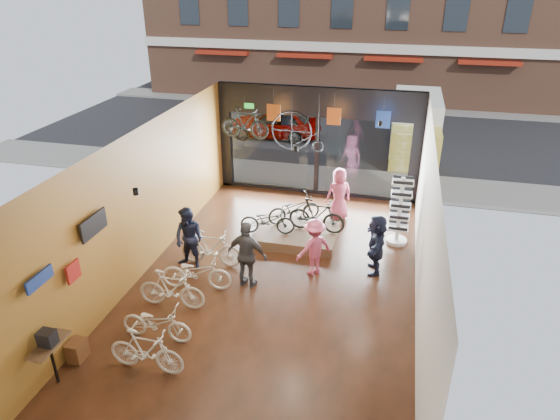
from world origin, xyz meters
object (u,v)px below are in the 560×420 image
(floor_bike_2, at_px, (156,323))
(penny_farthing, at_px, (300,133))
(display_platform, at_px, (296,235))
(customer_5, at_px, (376,244))
(floor_bike_1, at_px, (146,351))
(display_bike_left, at_px, (267,220))
(floor_bike_3, at_px, (171,289))
(display_bike_right, at_px, (294,209))
(floor_bike_4, at_px, (196,272))
(box_truck, at_px, (416,129))
(display_bike_mid, at_px, (317,216))
(customer_3, at_px, (314,247))
(customer_2, at_px, (247,255))
(floor_bike_5, at_px, (211,248))
(sunglasses_rack, at_px, (400,211))
(hung_bike, at_px, (245,123))
(customer_1, at_px, (189,239))
(customer_4, at_px, (339,194))
(street_car, at_px, (275,122))

(floor_bike_2, xyz_separation_m, penny_farthing, (1.55, 7.58, 2.08))
(display_platform, xyz_separation_m, customer_5, (2.38, -1.21, 0.68))
(floor_bike_1, distance_m, display_bike_left, 5.70)
(floor_bike_3, bearing_deg, display_bike_right, -25.92)
(display_bike_right, bearing_deg, floor_bike_4, 121.24)
(box_truck, xyz_separation_m, customer_5, (-0.96, -9.77, -0.35))
(display_bike_mid, bearing_deg, customer_3, -167.22)
(customer_3, bearing_deg, customer_5, 154.44)
(display_bike_mid, distance_m, display_bike_right, 0.89)
(floor_bike_4, xyz_separation_m, customer_2, (1.22, 0.40, 0.43))
(floor_bike_1, relative_size, floor_bike_4, 0.90)
(floor_bike_5, height_order, sunglasses_rack, sunglasses_rack)
(box_truck, bearing_deg, hung_bike, -128.51)
(floor_bike_1, distance_m, display_bike_right, 6.71)
(customer_1, bearing_deg, floor_bike_4, -44.43)
(display_bike_mid, height_order, display_bike_right, display_bike_mid)
(floor_bike_4, height_order, hung_bike, hung_bike)
(floor_bike_3, bearing_deg, customer_3, -55.37)
(customer_4, distance_m, hung_bike, 3.71)
(display_bike_left, relative_size, customer_2, 0.88)
(customer_1, height_order, hung_bike, hung_bike)
(street_car, bearing_deg, floor_bike_4, 5.36)
(floor_bike_2, distance_m, customer_4, 7.41)
(street_car, bearing_deg, floor_bike_5, 5.69)
(display_bike_right, height_order, customer_5, customer_5)
(street_car, distance_m, hung_bike, 8.17)
(display_bike_right, bearing_deg, hung_bike, 23.33)
(floor_bike_4, relative_size, display_bike_right, 1.07)
(floor_bike_5, relative_size, sunglasses_rack, 0.83)
(display_platform, distance_m, display_bike_mid, 0.88)
(customer_1, bearing_deg, customer_2, -1.09)
(customer_1, height_order, customer_5, customer_1)
(floor_bike_5, bearing_deg, hung_bike, 1.25)
(customer_4, bearing_deg, hung_bike, -29.46)
(floor_bike_3, xyz_separation_m, customer_1, (-0.27, 1.74, 0.38))
(floor_bike_5, xyz_separation_m, display_bike_right, (1.74, 2.47, 0.22))
(display_bike_right, xyz_separation_m, hung_bike, (-1.87, 1.23, 2.19))
(display_bike_left, distance_m, display_bike_mid, 1.44)
(sunglasses_rack, bearing_deg, customer_5, -120.82)
(floor_bike_5, bearing_deg, customer_1, 115.69)
(floor_bike_2, bearing_deg, display_bike_left, -14.85)
(floor_bike_1, height_order, customer_2, customer_2)
(box_truck, distance_m, floor_bike_5, 11.77)
(floor_bike_5, relative_size, customer_2, 0.95)
(display_bike_left, relative_size, display_bike_right, 0.96)
(display_bike_right, relative_size, sunglasses_rack, 0.80)
(display_bike_mid, bearing_deg, display_bike_right, 65.56)
(display_platform, bearing_deg, box_truck, 68.71)
(display_bike_mid, bearing_deg, customer_5, -121.16)
(display_bike_right, distance_m, customer_3, 2.46)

